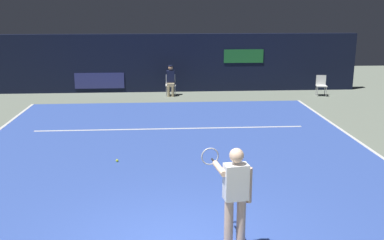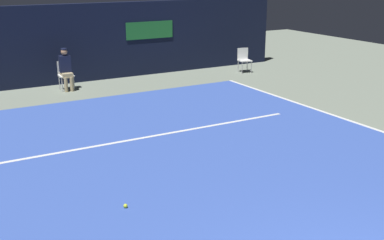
% 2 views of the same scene
% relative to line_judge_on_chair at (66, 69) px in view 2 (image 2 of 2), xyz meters
% --- Properties ---
extents(ground_plane, '(33.83, 33.83, 0.00)m').
position_rel_line_judge_on_chair_xyz_m(ground_plane, '(-0.14, -7.66, -0.69)').
color(ground_plane, gray).
extents(court_surface, '(10.85, 12.39, 0.01)m').
position_rel_line_judge_on_chair_xyz_m(court_surface, '(-0.14, -7.66, -0.68)').
color(court_surface, '#3856B2').
rests_on(court_surface, ground).
extents(line_sideline_left, '(0.10, 12.39, 0.01)m').
position_rel_line_judge_on_chair_xyz_m(line_sideline_left, '(5.24, -7.66, -0.67)').
color(line_sideline_left, white).
rests_on(line_sideline_left, court_surface).
extents(line_service, '(8.46, 0.10, 0.01)m').
position_rel_line_judge_on_chair_xyz_m(line_service, '(-0.14, -5.50, -0.67)').
color(line_service, white).
rests_on(line_service, court_surface).
extents(back_wall, '(17.34, 0.33, 2.60)m').
position_rel_line_judge_on_chair_xyz_m(back_wall, '(-0.14, 1.03, 0.61)').
color(back_wall, black).
rests_on(back_wall, ground).
extents(line_judge_on_chair, '(0.45, 0.54, 1.32)m').
position_rel_line_judge_on_chair_xyz_m(line_judge_on_chair, '(0.00, 0.00, 0.00)').
color(line_judge_on_chair, white).
rests_on(line_judge_on_chair, ground).
extents(courtside_chair_near, '(0.50, 0.48, 0.88)m').
position_rel_line_judge_on_chair_xyz_m(courtside_chair_near, '(6.54, -0.43, -0.18)').
color(courtside_chair_near, white).
rests_on(courtside_chair_near, ground).
extents(tennis_ball, '(0.07, 0.07, 0.07)m').
position_rel_line_judge_on_chair_xyz_m(tennis_ball, '(-1.52, -8.50, -0.64)').
color(tennis_ball, '#CCE033').
rests_on(tennis_ball, court_surface).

